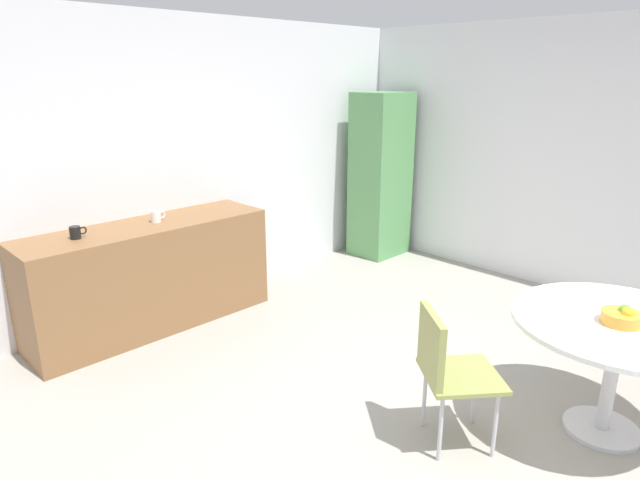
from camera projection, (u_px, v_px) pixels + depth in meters
name	position (u px, v px, depth m)	size (l,w,h in m)	color
ground_plane	(437.00, 448.00, 3.15)	(6.00, 6.00, 0.00)	#9E998E
wall_back	(160.00, 166.00, 4.81)	(6.00, 0.10, 2.60)	silver
wall_side_right	(638.00, 167.00, 4.78)	(0.10, 6.00, 2.60)	silver
counter_block	(150.00, 276.00, 4.57)	(2.04, 0.60, 0.90)	brown
locker_cabinet	(380.00, 176.00, 6.31)	(0.60, 0.50, 1.89)	#599959
round_table	(617.00, 340.00, 3.12)	(1.19, 1.19, 0.74)	silver
chair_olive	(446.00, 363.00, 3.05)	(0.59, 0.59, 0.83)	silver
fruit_bowl	(622.00, 317.00, 3.03)	(0.22, 0.22, 0.11)	gold
mug_white	(76.00, 232.00, 4.05)	(0.13, 0.08, 0.09)	black
mug_green	(156.00, 216.00, 4.50)	(0.13, 0.08, 0.09)	white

